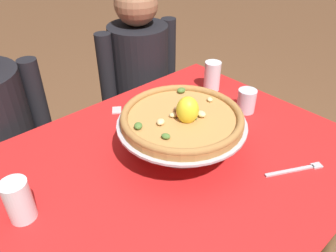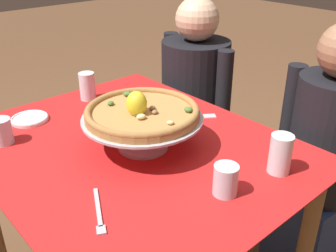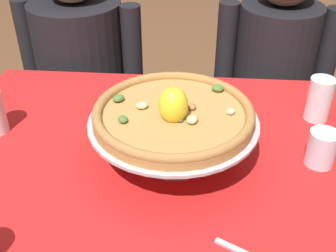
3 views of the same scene
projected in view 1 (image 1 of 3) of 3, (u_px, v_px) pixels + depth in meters
dining_table at (176, 183)px, 1.14m from camera, size 1.20×0.97×0.75m
pizza_stand at (182, 130)px, 1.07m from camera, size 0.42×0.42×0.12m
pizza at (182, 117)px, 1.04m from camera, size 0.39×0.39×0.10m
water_glass_side_right at (246, 102)px, 1.31m from camera, size 0.07×0.07×0.09m
water_glass_side_left at (19, 203)px, 0.86m from camera, size 0.07×0.07×0.12m
water_glass_back_right at (212, 77)px, 1.45m from camera, size 0.07×0.07×0.13m
dinner_fork at (297, 169)px, 1.04m from camera, size 0.18×0.11×0.01m
sugar_packet at (117, 110)px, 1.33m from camera, size 0.06×0.06×0.00m
diner_right at (141, 97)px, 1.84m from camera, size 0.46×0.34×1.16m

